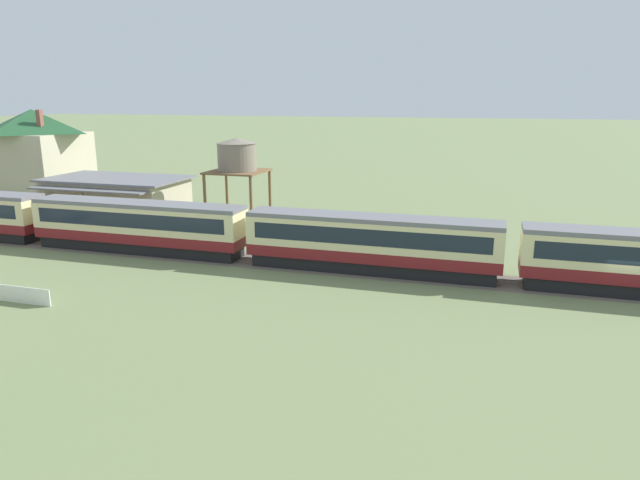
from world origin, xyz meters
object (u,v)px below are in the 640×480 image
(passenger_train, at_px, (375,241))
(station_house_dark_green_roof, at_px, (36,152))
(station_building, at_px, (117,197))
(water_tower, at_px, (237,157))

(passenger_train, bearing_deg, station_house_dark_green_roof, 157.64)
(station_building, bearing_deg, station_house_dark_green_roof, 155.33)
(station_house_dark_green_roof, relative_size, water_tower, 1.31)
(station_building, distance_m, station_house_dark_green_roof, 18.72)
(passenger_train, relative_size, station_building, 6.63)
(passenger_train, height_order, station_house_dark_green_roof, station_house_dark_green_roof)
(station_building, relative_size, water_tower, 1.70)
(passenger_train, distance_m, water_tower, 19.93)
(station_building, height_order, water_tower, water_tower)
(passenger_train, distance_m, station_house_dark_green_roof, 49.69)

